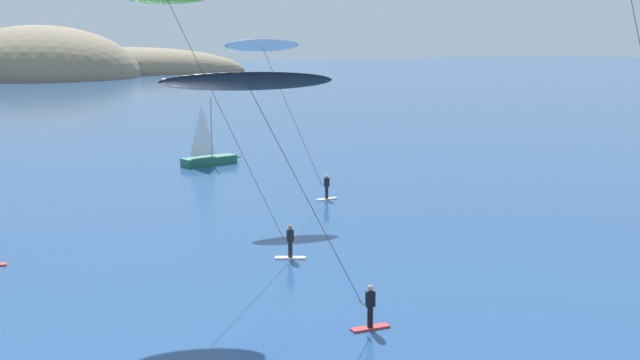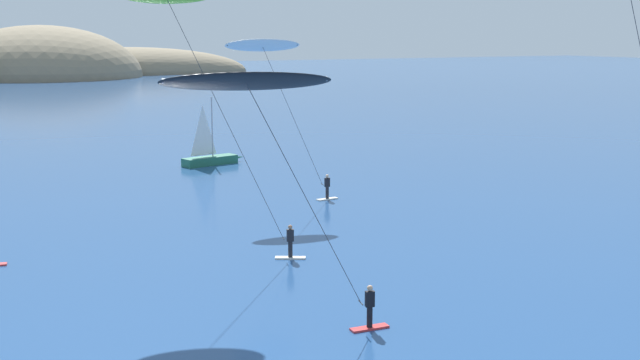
% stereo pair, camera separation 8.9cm
% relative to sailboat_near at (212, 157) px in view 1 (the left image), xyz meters
% --- Properties ---
extents(sailboat_near, '(5.97, 2.37, 5.70)m').
position_rel_sailboat_near_xyz_m(sailboat_near, '(0.00, 0.00, 0.00)').
color(sailboat_near, '#23664C').
rests_on(sailboat_near, ground).
extents(kitesurfer_pink, '(7.16, 3.34, 13.16)m').
position_rel_sailboat_near_xyz_m(kitesurfer_pink, '(0.24, -42.73, 11.16)').
color(kitesurfer_pink, silver).
rests_on(kitesurfer_pink, ground).
extents(kitesurfer_white, '(7.50, 1.99, 10.69)m').
position_rel_sailboat_near_xyz_m(kitesurfer_white, '(-2.45, -16.86, 8.67)').
color(kitesurfer_white, silver).
rests_on(kitesurfer_white, ground).
extents(kitesurfer_lime, '(8.51, 3.71, 13.26)m').
position_rel_sailboat_near_xyz_m(kitesurfer_lime, '(-12.07, -27.63, 11.12)').
color(kitesurfer_lime, silver).
rests_on(kitesurfer_lime, ground).
extents(kitesurfer_black, '(8.19, 2.84, 9.75)m').
position_rel_sailboat_near_xyz_m(kitesurfer_black, '(-12.84, -38.19, 8.07)').
color(kitesurfer_black, red).
rests_on(kitesurfer_black, ground).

